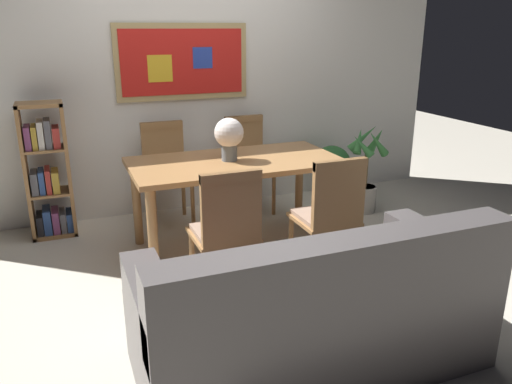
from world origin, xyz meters
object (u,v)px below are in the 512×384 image
dining_chair_near_left (227,225)px  flower_vase (229,135)px  dining_chair_far_left (166,164)px  potted_palm (365,176)px  dining_chair_near_right (330,210)px  bookshelf (48,176)px  dining_table (236,171)px  potted_ivy (331,170)px  dining_chair_far_right (248,156)px  leather_couch (314,316)px

dining_chair_near_left → flower_vase: (0.30, 0.82, 0.39)m
dining_chair_far_left → potted_palm: dining_chair_far_left is taller
dining_chair_near_right → flower_vase: bearing=118.6°
dining_chair_far_left → bookshelf: 1.00m
dining_table → dining_chair_far_left: 0.88m
flower_vase → bookshelf: bearing=148.9°
dining_chair_near_right → potted_ivy: (0.91, 1.55, -0.22)m
potted_palm → flower_vase: 1.62m
dining_table → potted_ivy: 1.54m
dining_chair_near_left → dining_chair_far_right: bearing=65.0°
dining_chair_near_right → bookshelf: size_ratio=0.80×
dining_chair_near_right → leather_couch: 1.01m
dining_chair_near_left → bookshelf: size_ratio=0.80×
dining_chair_near_right → bookshelf: bookshelf is taller
dining_chair_near_right → leather_couch: (-0.55, -0.82, -0.23)m
dining_chair_near_right → dining_chair_far_left: bearing=116.5°
bookshelf → dining_chair_near_left: bearing=-57.4°
leather_couch → potted_ivy: size_ratio=2.84×
dining_chair_near_right → dining_chair_far_right: 1.61m
dining_table → flower_vase: bearing=169.3°
dining_chair_near_left → dining_chair_near_right: same height
dining_chair_near_left → potted_palm: 2.12m
leather_couch → flower_vase: flower_vase is taller
dining_chair_far_left → potted_palm: bearing=-14.1°
dining_chair_near_left → dining_chair_far_right: same height
dining_chair_near_left → leather_couch: (0.20, -0.81, -0.23)m
dining_chair_far_right → dining_chair_far_left: (-0.80, -0.03, 0.00)m
dining_table → potted_ivy: dining_table is taller
bookshelf → dining_table: bearing=-30.5°
dining_chair_near_right → flower_vase: flower_vase is taller
leather_couch → dining_chair_far_right: bearing=77.1°
dining_table → dining_chair_near_left: dining_chair_near_left is taller
dining_chair_near_left → potted_palm: dining_chair_near_left is taller
potted_palm → leather_couch: bearing=-129.1°
potted_ivy → flower_vase: 1.66m
dining_chair_far_left → bookshelf: bearing=177.8°
dining_chair_near_left → potted_palm: size_ratio=1.08×
flower_vase → dining_table: bearing=-10.7°
dining_chair_near_left → dining_chair_far_left: (-0.05, 1.59, 0.00)m
bookshelf → flower_vase: bearing=-31.1°
dining_chair_far_right → dining_chair_near_right: bearing=-90.3°
leather_couch → bookshelf: 2.75m
bookshelf → potted_ivy: bearing=-1.5°
dining_table → leather_couch: 1.66m
bookshelf → potted_ivy: (2.69, -0.07, -0.22)m
dining_table → flower_vase: (-0.05, 0.01, 0.29)m
dining_table → dining_chair_near_left: (-0.35, -0.81, -0.10)m
dining_chair_far_left → potted_ivy: size_ratio=1.44×
dining_chair_near_left → bookshelf: bookshelf is taller
dining_table → leather_couch: (-0.15, -1.62, -0.33)m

